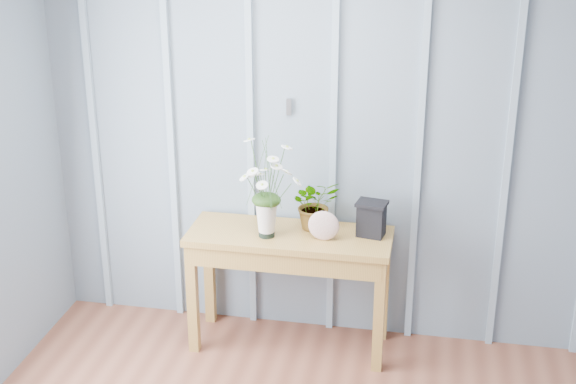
% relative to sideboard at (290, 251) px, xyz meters
% --- Properties ---
extents(room_shell, '(4.00, 4.50, 2.50)m').
position_rel_sideboard_xyz_m(room_shell, '(0.46, -1.08, 1.35)').
color(room_shell, gray).
rests_on(room_shell, ground).
extents(sideboard, '(1.20, 0.45, 0.75)m').
position_rel_sideboard_xyz_m(sideboard, '(0.00, 0.00, 0.00)').
color(sideboard, olive).
rests_on(sideboard, ground).
extents(daisy_vase, '(0.41, 0.32, 0.59)m').
position_rel_sideboard_xyz_m(daisy_vase, '(-0.12, -0.06, 0.48)').
color(daisy_vase, black).
rests_on(daisy_vase, sideboard).
extents(spider_plant, '(0.36, 0.34, 0.31)m').
position_rel_sideboard_xyz_m(spider_plant, '(0.13, 0.11, 0.27)').
color(spider_plant, '#1B3911').
rests_on(spider_plant, sideboard).
extents(felt_disc_vessel, '(0.18, 0.05, 0.18)m').
position_rel_sideboard_xyz_m(felt_disc_vessel, '(0.21, -0.06, 0.21)').
color(felt_disc_vessel, '#934A54').
rests_on(felt_disc_vessel, sideboard).
extents(carved_box, '(0.19, 0.16, 0.21)m').
position_rel_sideboard_xyz_m(carved_box, '(0.47, 0.06, 0.22)').
color(carved_box, black).
rests_on(carved_box, sideboard).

